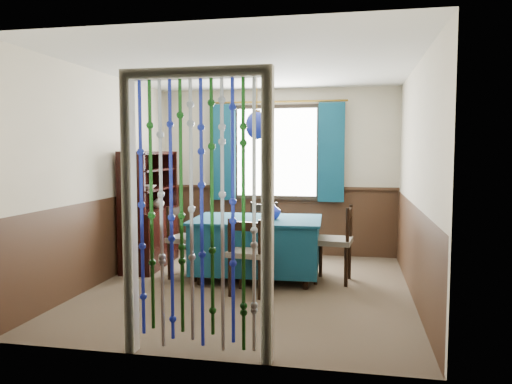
% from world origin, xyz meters
% --- Properties ---
extents(floor, '(4.00, 4.00, 0.00)m').
position_xyz_m(floor, '(0.00, 0.00, 0.00)').
color(floor, brown).
rests_on(floor, ground).
extents(ceiling, '(4.00, 4.00, 0.00)m').
position_xyz_m(ceiling, '(0.00, 0.00, 2.50)').
color(ceiling, silver).
rests_on(ceiling, ground).
extents(wall_back, '(3.60, 0.00, 3.60)m').
position_xyz_m(wall_back, '(0.00, 2.00, 1.25)').
color(wall_back, beige).
rests_on(wall_back, ground).
extents(wall_front, '(3.60, 0.00, 3.60)m').
position_xyz_m(wall_front, '(0.00, -2.00, 1.25)').
color(wall_front, beige).
rests_on(wall_front, ground).
extents(wall_left, '(0.00, 4.00, 4.00)m').
position_xyz_m(wall_left, '(-1.80, 0.00, 1.25)').
color(wall_left, beige).
rests_on(wall_left, ground).
extents(wall_right, '(0.00, 4.00, 4.00)m').
position_xyz_m(wall_right, '(1.80, 0.00, 1.25)').
color(wall_right, beige).
rests_on(wall_right, ground).
extents(wainscot_back, '(3.60, 0.00, 3.60)m').
position_xyz_m(wainscot_back, '(0.00, 1.99, 0.50)').
color(wainscot_back, '#3A2316').
rests_on(wainscot_back, ground).
extents(wainscot_front, '(3.60, 0.00, 3.60)m').
position_xyz_m(wainscot_front, '(0.00, -1.99, 0.50)').
color(wainscot_front, '#3A2316').
rests_on(wainscot_front, ground).
extents(wainscot_left, '(0.00, 4.00, 4.00)m').
position_xyz_m(wainscot_left, '(-1.79, 0.00, 0.50)').
color(wainscot_left, '#3A2316').
rests_on(wainscot_left, ground).
extents(wainscot_right, '(0.00, 4.00, 4.00)m').
position_xyz_m(wainscot_right, '(1.79, 0.00, 0.50)').
color(wainscot_right, '#3A2316').
rests_on(wainscot_right, ground).
extents(window, '(1.32, 0.12, 1.42)m').
position_xyz_m(window, '(0.00, 1.95, 1.55)').
color(window, black).
rests_on(window, wall_back).
extents(doorway, '(1.16, 0.12, 2.18)m').
position_xyz_m(doorway, '(0.00, -1.94, 1.05)').
color(doorway, silver).
rests_on(doorway, ground).
extents(dining_table, '(1.61, 1.15, 0.75)m').
position_xyz_m(dining_table, '(-0.01, 0.44, 0.43)').
color(dining_table, '#103C52').
rests_on(dining_table, floor).
extents(chair_near, '(0.47, 0.46, 0.85)m').
position_xyz_m(chair_near, '(0.04, -0.25, 0.45)').
color(chair_near, black).
rests_on(chair_near, floor).
extents(chair_far, '(0.45, 0.43, 0.86)m').
position_xyz_m(chair_far, '(-0.06, 1.14, 0.46)').
color(chair_far, black).
rests_on(chair_far, floor).
extents(chair_left, '(0.47, 0.49, 0.90)m').
position_xyz_m(chair_left, '(-0.89, 0.36, 0.48)').
color(chair_left, black).
rests_on(chair_left, floor).
extents(chair_right, '(0.47, 0.49, 0.92)m').
position_xyz_m(chair_right, '(0.95, 0.48, 0.49)').
color(chair_right, black).
rests_on(chair_right, floor).
extents(sideboard, '(0.47, 1.22, 1.57)m').
position_xyz_m(sideboard, '(-1.57, 0.82, 0.55)').
color(sideboard, black).
rests_on(sideboard, floor).
extents(pendant_lamp, '(0.27, 0.27, 0.79)m').
position_xyz_m(pendant_lamp, '(-0.01, 0.44, 1.88)').
color(pendant_lamp, olive).
rests_on(pendant_lamp, ceiling).
extents(vase_table, '(0.21, 0.21, 0.20)m').
position_xyz_m(vase_table, '(0.18, 0.43, 0.85)').
color(vase_table, '#16259D').
rests_on(vase_table, dining_table).
extents(bowl_shelf, '(0.29, 0.29, 0.06)m').
position_xyz_m(bowl_shelf, '(-1.51, 0.63, 1.10)').
color(bowl_shelf, beige).
rests_on(bowl_shelf, sideboard).
extents(vase_sideboard, '(0.21, 0.21, 0.18)m').
position_xyz_m(vase_sideboard, '(-1.51, 1.01, 0.88)').
color(vase_sideboard, beige).
rests_on(vase_sideboard, sideboard).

